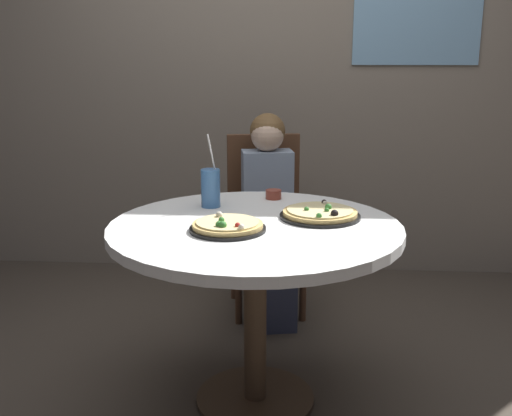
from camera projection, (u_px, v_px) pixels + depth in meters
ground_plane at (255, 400)px, 2.44m from camera, size 8.00×8.00×0.00m
wall_with_window at (275, 41)px, 3.67m from camera, size 5.20×0.14×2.90m
dining_table at (255, 252)px, 2.28m from camera, size 1.11×1.11×0.75m
chair_wooden at (265, 213)px, 3.28m from camera, size 0.46×0.46×0.95m
diner_child at (269, 230)px, 3.11m from camera, size 0.31×0.43×1.08m
pizza_veggie at (228, 226)px, 2.17m from camera, size 0.28×0.28×0.05m
pizza_cheese at (320, 214)px, 2.34m from camera, size 0.32×0.32×0.05m
soda_cup at (211, 188)px, 2.49m from camera, size 0.08×0.08×0.31m
sauce_bowl at (273, 194)px, 2.65m from camera, size 0.07×0.07×0.04m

